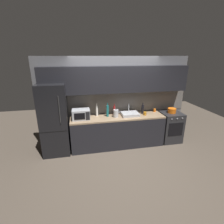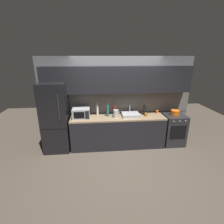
{
  "view_description": "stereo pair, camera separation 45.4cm",
  "coord_description": "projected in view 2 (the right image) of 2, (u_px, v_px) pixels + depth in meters",
  "views": [
    {
      "loc": [
        -1.02,
        -3.32,
        2.51
      ],
      "look_at": [
        -0.17,
        0.9,
        1.05
      ],
      "focal_mm": 26.72,
      "sensor_mm": 36.0,
      "label": 1
    },
    {
      "loc": [
        -0.57,
        -3.39,
        2.51
      ],
      "look_at": [
        -0.17,
        0.9,
        1.05
      ],
      "focal_mm": 26.72,
      "sensor_mm": 36.0,
      "label": 2
    }
  ],
  "objects": [
    {
      "name": "wine_bottle_red",
      "position": [
        115.0,
        110.0,
        4.72
      ],
      "size": [
        0.06,
        0.06,
        0.33
      ],
      "color": "#A82323",
      "rests_on": "counter_run"
    },
    {
      "name": "ground_plane",
      "position": [
        122.0,
        164.0,
        4.05
      ],
      "size": [
        10.0,
        10.0,
        0.0
      ],
      "primitive_type": "plane",
      "color": "#4C4238"
    },
    {
      "name": "wine_bottle_white",
      "position": [
        98.0,
        110.0,
        4.69
      ],
      "size": [
        0.06,
        0.06,
        0.36
      ],
      "color": "silver",
      "rests_on": "counter_run"
    },
    {
      "name": "oven_range",
      "position": [
        173.0,
        129.0,
        4.9
      ],
      "size": [
        0.6,
        0.62,
        0.9
      ],
      "color": "#232326",
      "rests_on": "ground"
    },
    {
      "name": "sink_basin",
      "position": [
        131.0,
        115.0,
        4.66
      ],
      "size": [
        0.48,
        0.38,
        0.3
      ],
      "color": "#ADAFB5",
      "rests_on": "counter_run"
    },
    {
      "name": "counter_run",
      "position": [
        118.0,
        132.0,
        4.76
      ],
      "size": [
        2.61,
        0.6,
        0.9
      ],
      "color": "black",
      "rests_on": "ground"
    },
    {
      "name": "wine_bottle_teal",
      "position": [
        108.0,
        111.0,
        4.6
      ],
      "size": [
        0.07,
        0.07,
        0.38
      ],
      "color": "#19666B",
      "rests_on": "counter_run"
    },
    {
      "name": "kettle",
      "position": [
        116.0,
        113.0,
        4.56
      ],
      "size": [
        0.17,
        0.14,
        0.23
      ],
      "color": "#B7BABF",
      "rests_on": "counter_run"
    },
    {
      "name": "back_wall",
      "position": [
        117.0,
        92.0,
        4.68
      ],
      "size": [
        4.35,
        0.44,
        2.5
      ],
      "color": "slate",
      "rests_on": "ground"
    },
    {
      "name": "wine_bottle_dark",
      "position": [
        144.0,
        110.0,
        4.74
      ],
      "size": [
        0.08,
        0.08,
        0.32
      ],
      "color": "black",
      "rests_on": "counter_run"
    },
    {
      "name": "microwave",
      "position": [
        81.0,
        113.0,
        4.49
      ],
      "size": [
        0.46,
        0.35,
        0.27
      ],
      "color": "#A8AAAF",
      "rests_on": "counter_run"
    },
    {
      "name": "refrigerator",
      "position": [
        56.0,
        118.0,
        4.45
      ],
      "size": [
        0.68,
        0.69,
        1.87
      ],
      "color": "black",
      "rests_on": "ground"
    },
    {
      "name": "cooking_pot",
      "position": [
        175.0,
        113.0,
        4.73
      ],
      "size": [
        0.24,
        0.24,
        0.14
      ],
      "color": "orange",
      "rests_on": "oven_range"
    },
    {
      "name": "mug_amber",
      "position": [
        146.0,
        115.0,
        4.63
      ],
      "size": [
        0.08,
        0.08,
        0.1
      ],
      "primitive_type": "cylinder",
      "color": "#B27019",
      "rests_on": "counter_run"
    },
    {
      "name": "mug_orange",
      "position": [
        157.0,
        112.0,
        4.88
      ],
      "size": [
        0.07,
        0.07,
        0.09
      ],
      "primitive_type": "cylinder",
      "color": "orange",
      "rests_on": "counter_run"
    }
  ]
}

